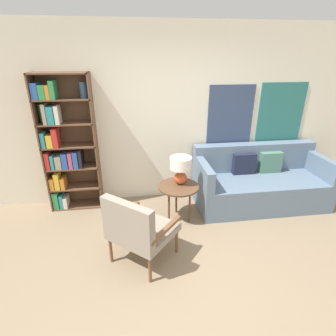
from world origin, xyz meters
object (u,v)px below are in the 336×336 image
Objects in this scene: bookshelf at (64,146)px; armchair at (137,227)px; side_table at (179,189)px; couch at (258,183)px; table_lamp at (181,167)px.

armchair is (1.00, -1.42, -0.52)m from bookshelf.
couch is at bearing 12.84° from side_table.
table_lamp reaches higher than couch.
armchair is at bearing -125.96° from table_lamp.
bookshelf reaches higher than side_table.
bookshelf is 1.81m from armchair.
couch is 5.05× the size of table_lamp.
armchair is 1.15m from table_lamp.
bookshelf is 1.79m from side_table.
table_lamp is (0.04, 0.07, 0.31)m from side_table.
bookshelf is 3.54× the size of side_table.
side_table is 0.32m from table_lamp.
armchair is at bearing -126.53° from side_table.
table_lamp is (-1.33, -0.24, 0.46)m from couch.
table_lamp is (0.65, 0.90, 0.30)m from armchair.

